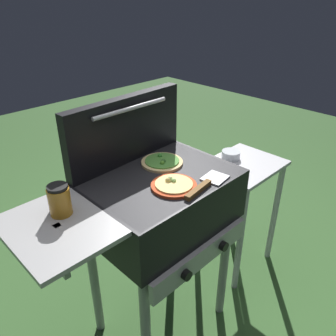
# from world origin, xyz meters

# --- Properties ---
(ground_plane) EXTENTS (8.00, 8.00, 0.00)m
(ground_plane) POSITION_xyz_m (0.00, 0.00, 0.00)
(ground_plane) COLOR #38602D
(grill) EXTENTS (0.96, 0.53, 0.90)m
(grill) POSITION_xyz_m (-0.01, -0.00, 0.76)
(grill) COLOR black
(grill) RESTS_ON ground_plane
(grill_lid_open) EXTENTS (0.63, 0.09, 0.30)m
(grill_lid_open) POSITION_xyz_m (0.00, 0.21, 1.05)
(grill_lid_open) COLOR black
(grill_lid_open) RESTS_ON grill
(pizza_cheese) EXTENTS (0.19, 0.19, 0.04)m
(pizza_cheese) POSITION_xyz_m (-0.02, -0.10, 0.91)
(pizza_cheese) COLOR #C64723
(pizza_cheese) RESTS_ON grill
(pizza_veggie) EXTENTS (0.19, 0.19, 0.03)m
(pizza_veggie) POSITION_xyz_m (0.09, 0.08, 0.91)
(pizza_veggie) COLOR #E0C17F
(pizza_veggie) RESTS_ON grill
(sauce_jar) EXTENTS (0.08, 0.08, 0.12)m
(sauce_jar) POSITION_xyz_m (-0.43, 0.05, 0.96)
(sauce_jar) COLOR #B77A1E
(sauce_jar) RESTS_ON grill
(spatula) EXTENTS (0.27, 0.10, 0.02)m
(spatula) POSITION_xyz_m (0.07, -0.19, 0.91)
(spatula) COLOR #B7BABF
(spatula) RESTS_ON grill
(prep_table) EXTENTS (0.44, 0.36, 0.72)m
(prep_table) POSITION_xyz_m (0.66, 0.00, 0.52)
(prep_table) COLOR #B2B2B7
(prep_table) RESTS_ON ground_plane
(topping_bowl_near) EXTENTS (0.11, 0.11, 0.04)m
(topping_bowl_near) POSITION_xyz_m (0.66, 0.09, 0.74)
(topping_bowl_near) COLOR silver
(topping_bowl_near) RESTS_ON prep_table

